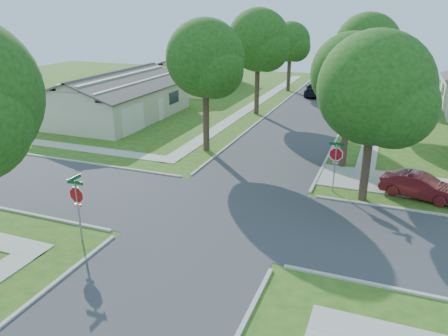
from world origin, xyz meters
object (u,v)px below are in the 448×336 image
tree_e_far (376,42)px  tree_w_near (206,62)px  car_driveway (420,186)px  stop_sign_ne (336,156)px  tree_e_mid (368,49)px  house_nw_far (196,75)px  tree_ne_corner (376,94)px  tree_e_near (352,77)px  stop_sign_sw (77,198)px  car_curb_east (346,107)px  tree_w_far (291,44)px  house_nw_near (118,101)px  tree_w_mid (259,43)px  car_curb_west (314,89)px

tree_e_far → tree_w_near: tree_w_near is taller
tree_w_near → car_driveway: 15.19m
stop_sign_ne → tree_e_mid: 16.84m
stop_sign_ne → house_nw_far: (-20.69, 27.30, -0.51)m
tree_e_far → car_driveway: (4.34, -28.51, -5.33)m
tree_w_near → tree_e_far: bearing=69.4°
tree_ne_corner → tree_e_near: bearing=108.5°
house_nw_far → tree_e_near: bearing=-47.9°
tree_w_near → tree_e_mid: bearing=51.9°
tree_e_mid → tree_w_near: 15.25m
car_driveway → stop_sign_ne: bearing=114.8°
stop_sign_sw → car_curb_east: stop_sign_sw is taller
car_driveway → tree_e_far: bearing=23.1°
tree_w_far → car_curb_east: tree_w_far is taller
tree_e_near → house_nw_near: size_ratio=0.61×
car_curb_east → stop_sign_ne: bearing=-78.6°
car_curb_east → tree_e_near: bearing=-77.1°
stop_sign_ne → car_curb_east: stop_sign_ne is taller
house_nw_near → car_curb_east: house_nw_near is taller
car_driveway → tree_e_near: bearing=65.5°
tree_e_near → car_driveway: bearing=-38.9°
car_driveway → car_curb_east: car_curb_east is taller
tree_e_far → house_nw_near: bearing=-137.5°
tree_w_mid → tree_w_far: 13.04m
stop_sign_ne → car_curb_west: 27.91m
tree_e_near → tree_e_far: tree_e_far is taller
tree_e_mid → tree_w_far: tree_e_mid is taller
tree_e_mid → tree_w_mid: bearing=180.0°
tree_e_near → car_driveway: tree_e_near is taller
tree_w_near → tree_ne_corner: size_ratio=1.04×
tree_w_mid → house_nw_far: size_ratio=0.70×
car_curb_east → house_nw_near: bearing=-148.3°
car_curb_west → house_nw_near: bearing=43.6°
stop_sign_ne → car_curb_west: stop_sign_ne is taller
tree_ne_corner → house_nw_near: 25.15m
tree_w_mid → house_nw_far: 16.56m
tree_w_mid → tree_e_near: bearing=-52.0°
tree_w_far → house_nw_near: 22.49m
tree_e_mid → house_nw_near: size_ratio=0.68×
house_nw_near → car_curb_east: size_ratio=3.54×
stop_sign_sw → tree_w_far: tree_w_far is taller
tree_e_mid → car_curb_east: (-1.56, 2.84, -5.60)m
stop_sign_ne → car_curb_west: (-5.90, 27.24, -1.31)m
house_nw_near → tree_e_far: bearing=42.5°
tree_e_mid → tree_e_far: bearing=90.0°
stop_sign_ne → car_curb_east: bearing=94.5°
tree_w_mid → car_driveway: 21.52m
stop_sign_ne → tree_w_mid: 19.31m
house_nw_near → tree_e_mid: bearing=16.2°
tree_e_far → car_curb_west: 8.21m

